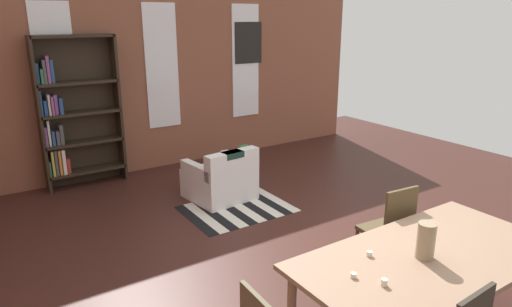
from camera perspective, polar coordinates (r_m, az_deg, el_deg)
name	(u,v)px	position (r m, az deg, el deg)	size (l,w,h in m)	color
ground_plane	(332,276)	(4.70, 9.58, -14.93)	(10.81, 10.81, 0.00)	#3D1E19
back_wall_brick	(161,76)	(7.67, -11.91, 9.56)	(7.84, 0.12, 3.05)	brown
window_pane_0	(57,73)	(7.16, -23.84, 9.22)	(0.55, 0.02, 1.98)	white
window_pane_1	(162,67)	(7.59, -11.78, 10.65)	(0.55, 0.02, 1.98)	white
window_pane_2	(246,62)	(8.31, -1.33, 11.52)	(0.55, 0.02, 1.98)	white
dining_table	(429,263)	(3.77, 20.93, -12.74)	(2.14, 1.08, 0.73)	#95735A
vase_on_table	(426,241)	(3.63, 20.63, -10.24)	(0.14, 0.14, 0.28)	#998466
tealight_candle_0	(384,282)	(3.26, 15.86, -15.36)	(0.04, 0.04, 0.05)	silver
tealight_candle_1	(369,254)	(3.58, 14.10, -12.16)	(0.04, 0.04, 0.04)	silver
tealight_candle_2	(354,275)	(3.30, 12.20, -14.78)	(0.04, 0.04, 0.03)	silver
dining_chair_far_right	(390,228)	(4.59, 16.56, -8.97)	(0.43, 0.43, 0.95)	#4F3F26
bookshelf_tall	(73,114)	(7.11, -22.04, 4.62)	(1.15, 0.28, 2.22)	#2D2319
armchair_white	(221,180)	(6.33, -4.44, -3.30)	(0.88, 0.88, 0.75)	white
potted_plant_corner	(245,159)	(7.28, -1.45, -0.65)	(0.33, 0.33, 0.50)	#9E6042
striped_rug	(237,209)	(6.07, -2.42, -6.97)	(1.37, 1.04, 0.01)	black
framed_picture	(248,43)	(8.31, -1.01, 13.77)	(0.56, 0.03, 0.72)	black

